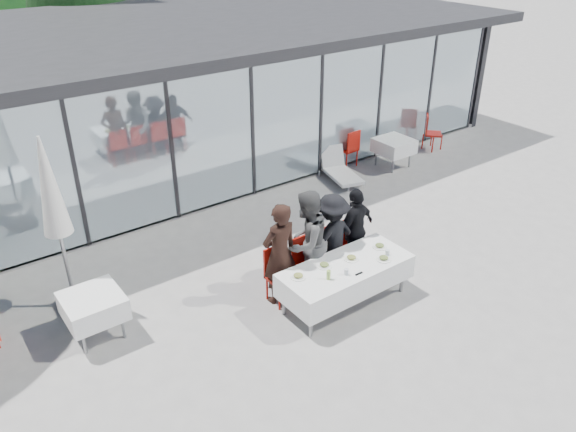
# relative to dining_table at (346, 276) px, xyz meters

# --- Properties ---
(ground) EXTENTS (90.00, 90.00, 0.00)m
(ground) POSITION_rel_dining_table_xyz_m (-0.01, 0.32, -0.54)
(ground) COLOR #9C9994
(ground) RESTS_ON ground
(pavilion) EXTENTS (14.80, 8.80, 3.44)m
(pavilion) POSITION_rel_dining_table_xyz_m (2.00, 8.48, 1.61)
(pavilion) COLOR gray
(pavilion) RESTS_ON ground
(dining_table) EXTENTS (2.26, 0.96, 0.75)m
(dining_table) POSITION_rel_dining_table_xyz_m (0.00, 0.00, 0.00)
(dining_table) COLOR white
(dining_table) RESTS_ON ground
(diner_a) EXTENTS (0.67, 0.67, 1.81)m
(diner_a) POSITION_rel_dining_table_xyz_m (-0.82, 0.72, 0.37)
(diner_a) COLOR black
(diner_a) RESTS_ON ground
(diner_chair_a) EXTENTS (0.44, 0.44, 0.97)m
(diner_chair_a) POSITION_rel_dining_table_xyz_m (-0.82, 0.75, -0.00)
(diner_chair_a) COLOR #B6150C
(diner_chair_a) RESTS_ON ground
(diner_b) EXTENTS (1.15, 1.15, 1.85)m
(diner_b) POSITION_rel_dining_table_xyz_m (-0.27, 0.72, 0.39)
(diner_b) COLOR #545454
(diner_b) RESTS_ON ground
(diner_chair_b) EXTENTS (0.44, 0.44, 0.97)m
(diner_chair_b) POSITION_rel_dining_table_xyz_m (-0.27, 0.75, -0.00)
(diner_chair_b) COLOR #B6150C
(diner_chair_b) RESTS_ON ground
(diner_c) EXTENTS (1.16, 1.16, 1.64)m
(diner_c) POSITION_rel_dining_table_xyz_m (0.29, 0.72, 0.28)
(diner_c) COLOR black
(diner_c) RESTS_ON ground
(diner_chair_c) EXTENTS (0.44, 0.44, 0.97)m
(diner_chair_c) POSITION_rel_dining_table_xyz_m (0.29, 0.75, -0.00)
(diner_chair_c) COLOR #B6150C
(diner_chair_c) RESTS_ON ground
(diner_d) EXTENTS (1.10, 1.10, 1.60)m
(diner_d) POSITION_rel_dining_table_xyz_m (0.85, 0.72, 0.26)
(diner_d) COLOR black
(diner_d) RESTS_ON ground
(diner_chair_d) EXTENTS (0.44, 0.44, 0.97)m
(diner_chair_d) POSITION_rel_dining_table_xyz_m (0.85, 0.75, -0.00)
(diner_chair_d) COLOR #B6150C
(diner_chair_d) RESTS_ON ground
(plate_a) EXTENTS (0.25, 0.25, 0.07)m
(plate_a) POSITION_rel_dining_table_xyz_m (-0.85, 0.18, 0.24)
(plate_a) COLOR white
(plate_a) RESTS_ON dining_table
(plate_b) EXTENTS (0.25, 0.25, 0.07)m
(plate_b) POSITION_rel_dining_table_xyz_m (-0.32, 0.18, 0.24)
(plate_b) COLOR white
(plate_b) RESTS_ON dining_table
(plate_c) EXTENTS (0.25, 0.25, 0.07)m
(plate_c) POSITION_rel_dining_table_xyz_m (0.18, 0.08, 0.24)
(plate_c) COLOR white
(plate_c) RESTS_ON dining_table
(plate_d) EXTENTS (0.25, 0.25, 0.07)m
(plate_d) POSITION_rel_dining_table_xyz_m (0.82, 0.07, 0.24)
(plate_d) COLOR white
(plate_d) RESTS_ON dining_table
(plate_extra) EXTENTS (0.25, 0.25, 0.07)m
(plate_extra) POSITION_rel_dining_table_xyz_m (0.60, -0.25, 0.24)
(plate_extra) COLOR white
(plate_extra) RESTS_ON dining_table
(juice_bottle) EXTENTS (0.06, 0.06, 0.16)m
(juice_bottle) POSITION_rel_dining_table_xyz_m (-0.50, -0.14, 0.29)
(juice_bottle) COLOR #A0C753
(juice_bottle) RESTS_ON dining_table
(drinking_glasses) EXTENTS (1.00, 0.09, 0.10)m
(drinking_glasses) POSITION_rel_dining_table_xyz_m (0.28, -0.20, 0.26)
(drinking_glasses) COLOR silver
(drinking_glasses) RESTS_ON dining_table
(folded_eyeglasses) EXTENTS (0.14, 0.03, 0.01)m
(folded_eyeglasses) POSITION_rel_dining_table_xyz_m (-0.01, -0.32, 0.22)
(folded_eyeglasses) COLOR black
(folded_eyeglasses) RESTS_ON dining_table
(spare_table_left) EXTENTS (0.86, 0.86, 0.74)m
(spare_table_left) POSITION_rel_dining_table_xyz_m (-3.64, 1.64, 0.02)
(spare_table_left) COLOR white
(spare_table_left) RESTS_ON ground
(spare_table_right) EXTENTS (0.86, 0.86, 0.74)m
(spare_table_right) POSITION_rel_dining_table_xyz_m (4.86, 3.64, 0.02)
(spare_table_right) COLOR white
(spare_table_right) RESTS_ON ground
(spare_chair_a) EXTENTS (0.62, 0.62, 0.97)m
(spare_chair_a) POSITION_rel_dining_table_xyz_m (6.55, 3.91, -0.00)
(spare_chair_a) COLOR #B6150C
(spare_chair_a) RESTS_ON ground
(spare_chair_b) EXTENTS (0.47, 0.47, 0.97)m
(spare_chair_b) POSITION_rel_dining_table_xyz_m (3.95, 4.29, -0.00)
(spare_chair_b) COLOR #B6150C
(spare_chair_b) RESTS_ON ground
(market_umbrella) EXTENTS (0.50, 0.50, 3.00)m
(market_umbrella) POSITION_rel_dining_table_xyz_m (-3.70, 2.60, 1.46)
(market_umbrella) COLOR black
(market_umbrella) RESTS_ON ground
(lounger) EXTENTS (0.91, 1.44, 0.72)m
(lounger) POSITION_rel_dining_table_xyz_m (3.22, 3.87, -0.28)
(lounger) COLOR white
(lounger) RESTS_ON ground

